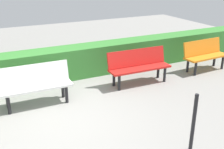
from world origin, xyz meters
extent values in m
plane|color=gray|center=(0.00, 0.00, 0.00)|extent=(19.40, 19.40, 0.00)
cube|color=orange|center=(-4.63, -0.79, 0.41)|extent=(1.39, 0.49, 0.05)
cube|color=orange|center=(-4.62, -0.98, 0.65)|extent=(1.37, 0.20, 0.42)
cylinder|color=black|center=(-5.17, -0.67, 0.20)|extent=(0.07, 0.07, 0.39)
cylinder|color=black|center=(-5.16, -0.97, 0.20)|extent=(0.07, 0.07, 0.39)
cylinder|color=black|center=(-4.10, -0.62, 0.20)|extent=(0.07, 0.07, 0.39)
cylinder|color=black|center=(-4.09, -0.92, 0.20)|extent=(0.07, 0.07, 0.39)
cube|color=red|center=(-2.43, -0.80, 0.41)|extent=(1.62, 0.46, 0.05)
cube|color=red|center=(-2.44, -0.99, 0.65)|extent=(1.61, 0.18, 0.42)
cylinder|color=black|center=(-3.08, -0.63, 0.20)|extent=(0.07, 0.07, 0.39)
cylinder|color=black|center=(-3.09, -0.93, 0.20)|extent=(0.07, 0.07, 0.39)
cylinder|color=black|center=(-1.78, -0.67, 0.20)|extent=(0.07, 0.07, 0.39)
cylinder|color=black|center=(-1.78, -0.97, 0.20)|extent=(0.07, 0.07, 0.39)
cube|color=white|center=(0.14, -0.77, 0.41)|extent=(1.50, 0.45, 0.05)
cube|color=white|center=(0.14, -0.96, 0.65)|extent=(1.49, 0.15, 0.42)
cylinder|color=black|center=(-0.45, -0.60, 0.20)|extent=(0.07, 0.07, 0.39)
cylinder|color=black|center=(-0.46, -0.90, 0.20)|extent=(0.07, 0.07, 0.39)
cylinder|color=black|center=(0.74, -0.63, 0.20)|extent=(0.07, 0.07, 0.39)
cylinder|color=black|center=(0.74, -0.93, 0.20)|extent=(0.07, 0.07, 0.39)
cube|color=#387F33|center=(-1.10, -2.03, 0.41)|extent=(15.40, 0.65, 0.81)
cylinder|color=black|center=(-1.74, 1.90, 0.50)|extent=(0.06, 0.06, 1.00)
camera|label=1|loc=(1.02, 4.63, 2.75)|focal=43.60mm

